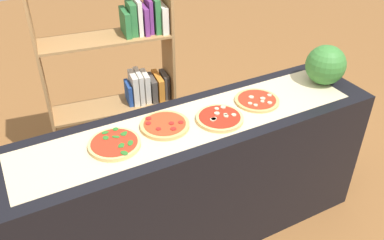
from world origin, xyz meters
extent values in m
plane|color=brown|center=(0.00, 0.00, 0.00)|extent=(12.00, 12.00, 0.00)
cube|color=black|center=(0.00, 0.00, 0.46)|extent=(2.31, 0.56, 0.92)
cube|color=beige|center=(0.00, 0.00, 0.92)|extent=(2.01, 0.41, 0.00)
cylinder|color=#DBB26B|center=(-0.46, 0.00, 0.93)|extent=(0.28, 0.28, 0.02)
cylinder|color=red|center=(-0.46, 0.00, 0.95)|extent=(0.24, 0.24, 0.00)
ellipsoid|color=#286B23|center=(-0.41, 0.11, 0.95)|extent=(0.04, 0.04, 0.00)
ellipsoid|color=#286B23|center=(-0.39, -0.05, 0.95)|extent=(0.05, 0.06, 0.00)
ellipsoid|color=#286B23|center=(-0.49, 0.05, 0.95)|extent=(0.03, 0.04, 0.00)
ellipsoid|color=#286B23|center=(-0.43, -0.05, 0.95)|extent=(0.03, 0.05, 0.00)
ellipsoid|color=#286B23|center=(-0.44, -0.05, 0.95)|extent=(0.05, 0.05, 0.00)
ellipsoid|color=#286B23|center=(-0.44, -0.11, 0.95)|extent=(0.05, 0.05, 0.00)
ellipsoid|color=#286B23|center=(-0.39, 0.04, 0.95)|extent=(0.04, 0.05, 0.00)
ellipsoid|color=#286B23|center=(-0.39, 0.05, 0.95)|extent=(0.05, 0.05, 0.00)
ellipsoid|color=#286B23|center=(-0.44, 0.04, 0.95)|extent=(0.05, 0.04, 0.00)
ellipsoid|color=#286B23|center=(-0.47, 0.10, 0.95)|extent=(0.04, 0.03, 0.00)
cylinder|color=tan|center=(-0.15, 0.04, 0.93)|extent=(0.28, 0.28, 0.02)
cylinder|color=red|center=(-0.15, 0.04, 0.94)|extent=(0.24, 0.24, 0.00)
cylinder|color=maroon|center=(-0.21, 0.00, 0.95)|extent=(0.03, 0.03, 0.00)
cylinder|color=maroon|center=(-0.24, 0.08, 0.95)|extent=(0.03, 0.03, 0.00)
cylinder|color=maroon|center=(-0.22, 0.12, 0.95)|extent=(0.03, 0.03, 0.00)
cylinder|color=maroon|center=(-0.07, 0.00, 0.95)|extent=(0.03, 0.03, 0.00)
cylinder|color=maroon|center=(-0.13, -0.04, 0.95)|extent=(0.03, 0.03, 0.00)
cylinder|color=maroon|center=(-0.12, 0.02, 0.95)|extent=(0.03, 0.03, 0.00)
cylinder|color=#DBB26B|center=(0.15, -0.05, 0.93)|extent=(0.27, 0.27, 0.02)
cylinder|color=#AD2314|center=(0.15, -0.05, 0.94)|extent=(0.24, 0.24, 0.00)
cylinder|color=#C6B28E|center=(0.18, -0.07, 0.95)|extent=(0.03, 0.03, 0.01)
cylinder|color=#C6B28E|center=(0.12, -0.06, 0.95)|extent=(0.02, 0.02, 0.01)
cylinder|color=#C6B28E|center=(0.11, -0.06, 0.95)|extent=(0.03, 0.03, 0.01)
cylinder|color=#C6B28E|center=(0.19, -0.05, 0.95)|extent=(0.02, 0.02, 0.01)
cylinder|color=#C6B28E|center=(0.23, -0.08, 0.95)|extent=(0.03, 0.03, 0.01)
cylinder|color=#C6B28E|center=(0.18, 0.02, 0.95)|extent=(0.03, 0.03, 0.01)
cylinder|color=#C6B28E|center=(0.15, -0.02, 0.95)|extent=(0.03, 0.03, 0.01)
cylinder|color=#C6B28E|center=(0.22, 0.02, 0.95)|extent=(0.03, 0.03, 0.01)
cylinder|color=#C6B28E|center=(0.10, -0.06, 0.95)|extent=(0.03, 0.03, 0.01)
cylinder|color=tan|center=(0.46, 0.02, 0.93)|extent=(0.27, 0.27, 0.02)
cylinder|color=red|center=(0.46, 0.02, 0.94)|extent=(0.23, 0.23, 0.00)
cylinder|color=#C6B28E|center=(0.47, -0.03, 0.94)|extent=(0.02, 0.02, 0.01)
cylinder|color=#C6B28E|center=(0.55, 0.01, 0.94)|extent=(0.03, 0.03, 0.01)
cylinder|color=#C6B28E|center=(0.41, -0.04, 0.94)|extent=(0.03, 0.03, 0.01)
cylinder|color=#C6B28E|center=(0.50, -0.06, 0.94)|extent=(0.03, 0.03, 0.01)
cylinder|color=#C6B28E|center=(0.49, 0.00, 0.94)|extent=(0.03, 0.03, 0.01)
cylinder|color=#C6B28E|center=(0.44, 0.05, 0.94)|extent=(0.03, 0.03, 0.01)
cylinder|color=#C6B28E|center=(0.39, -0.01, 0.94)|extent=(0.03, 0.03, 0.01)
sphere|color=#387A33|center=(0.99, 0.01, 1.05)|extent=(0.26, 0.26, 0.26)
cube|color=#A87A47|center=(0.27, 0.89, 0.84)|extent=(0.06, 0.29, 1.68)
cube|color=#A87A47|center=(-0.63, 1.01, 0.84)|extent=(0.06, 0.29, 1.68)
cube|color=#A87A47|center=(-0.18, 0.95, 0.01)|extent=(0.92, 0.41, 0.02)
cube|color=#234799|center=(0.23, 0.89, 0.14)|extent=(0.05, 0.17, 0.24)
cube|color=gold|center=(0.19, 0.90, 0.11)|extent=(0.07, 0.24, 0.19)
cube|color=gold|center=(0.14, 0.90, 0.14)|extent=(0.06, 0.24, 0.24)
cube|color=gold|center=(0.10, 0.91, 0.14)|extent=(0.06, 0.18, 0.25)
cube|color=#234799|center=(0.06, 0.92, 0.14)|extent=(0.06, 0.19, 0.25)
cube|color=#A87A47|center=(-0.18, 0.95, 0.56)|extent=(0.92, 0.41, 0.02)
cube|color=#47423D|center=(0.23, 0.89, 0.67)|extent=(0.06, 0.17, 0.20)
cube|color=orange|center=(0.18, 0.90, 0.67)|extent=(0.07, 0.24, 0.19)
cube|color=#47423D|center=(0.13, 0.91, 0.66)|extent=(0.07, 0.20, 0.18)
cube|color=silver|center=(0.08, 0.91, 0.68)|extent=(0.06, 0.18, 0.23)
cube|color=silver|center=(0.03, 0.92, 0.69)|extent=(0.06, 0.21, 0.24)
cube|color=silver|center=(-0.01, 0.93, 0.69)|extent=(0.07, 0.19, 0.24)
cube|color=#234799|center=(-0.06, 0.93, 0.65)|extent=(0.05, 0.17, 0.16)
cube|color=#A87A47|center=(-0.18, 0.95, 1.12)|extent=(0.92, 0.41, 0.02)
cube|color=silver|center=(0.23, 0.89, 1.22)|extent=(0.08, 0.24, 0.19)
cube|color=#2D753D|center=(0.18, 0.90, 1.24)|extent=(0.06, 0.20, 0.24)
cube|color=#753384|center=(0.14, 0.91, 1.24)|extent=(0.05, 0.17, 0.23)
cube|color=#753384|center=(0.10, 0.91, 1.22)|extent=(0.06, 0.21, 0.19)
cube|color=silver|center=(0.06, 0.92, 1.25)|extent=(0.05, 0.19, 0.24)
cube|color=#2D753D|center=(0.02, 0.92, 1.24)|extent=(0.07, 0.18, 0.22)
cube|color=#2D753D|center=(-0.03, 0.93, 1.21)|extent=(0.07, 0.21, 0.17)
camera|label=1|loc=(-0.90, -1.69, 2.23)|focal=38.18mm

